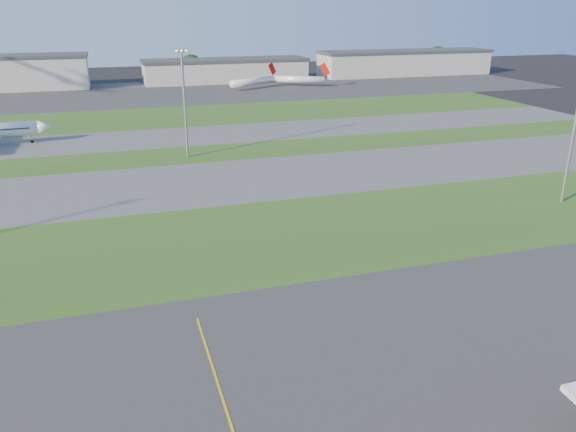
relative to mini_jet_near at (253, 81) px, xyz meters
name	(u,v)px	position (x,y,z in m)	size (l,w,h in m)	color
grass_strip_a	(141,252)	(-61.41, -173.19, -3.28)	(300.00, 34.00, 0.01)	#32521B
taxiway_a	(130,189)	(-61.41, -140.19, -3.28)	(300.00, 32.00, 0.01)	#515154
grass_strip_b	(125,160)	(-61.41, -115.19, -3.28)	(300.00, 18.00, 0.01)	#32521B
taxiway_b	(122,141)	(-61.41, -93.19, -3.28)	(300.00, 26.00, 0.01)	#515154
grass_strip_c	(118,120)	(-61.41, -60.19, -3.28)	(300.00, 40.00, 0.01)	#32521B
apron_far	(114,95)	(-61.41, -0.19, -3.28)	(400.00, 80.00, 0.01)	#333335
mini_jet_near	(253,81)	(0.00, 0.00, 0.00)	(25.59, 15.90, 9.48)	white
mini_jet_far	(298,79)	(22.12, 1.80, 0.00)	(26.11, 14.95, 9.48)	white
light_mast_centre	(184,97)	(-46.41, -117.19, 11.53)	(3.20, 0.70, 25.80)	gray
light_mast_east	(575,125)	(16.59, -173.19, 11.53)	(3.20, 0.70, 25.80)	gray
hangar_west	(6,72)	(-106.41, 29.81, 4.35)	(71.40, 23.00, 15.20)	#A1A5A9
hangar_east	(226,70)	(-6.41, 29.81, 2.35)	(81.60, 23.00, 11.20)	#A1A5A9
hangar_far_east	(405,63)	(93.59, 29.81, 3.35)	(96.90, 23.00, 13.20)	#A1A5A9
tree_mid_west	(67,72)	(-81.41, 40.81, 2.55)	(9.90, 9.90, 10.80)	black
tree_mid_east	(191,66)	(-21.41, 43.81, 3.53)	(11.55, 11.55, 12.60)	black
tree_east	(329,64)	(53.59, 41.81, 2.88)	(10.45, 10.45, 11.40)	black
tree_far_east	(437,57)	(123.59, 45.81, 4.18)	(12.65, 12.65, 13.80)	black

